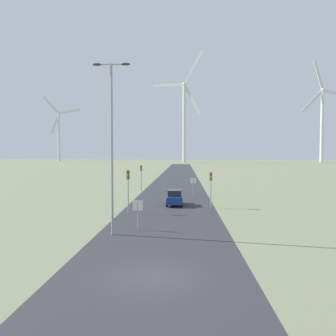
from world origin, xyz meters
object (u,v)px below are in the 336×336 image
Objects in this scene: traffic_light_post_near_right at (211,182)px; streetlamp at (112,132)px; wind_turbine_left at (184,114)px; traffic_light_post_mid_left at (141,172)px; traffic_light_post_near_left at (128,182)px; wind_turbine_center at (322,118)px; stop_sign_near at (138,209)px; wind_turbine_far_left at (59,131)px; stop_sign_far at (193,183)px; car_approaching at (175,198)px.

streetlamp is at bearing -123.91° from traffic_light_post_near_right.
traffic_light_post_near_right is at bearing -89.16° from wind_turbine_left.
streetlamp is at bearing -87.00° from traffic_light_post_mid_left.
traffic_light_post_mid_left is (-1.16, 19.17, -0.14)m from traffic_light_post_near_left.
traffic_light_post_mid_left is at bearing 122.34° from traffic_light_post_near_right.
wind_turbine_center is at bearing 63.92° from streetlamp.
stop_sign_near is 0.04× the size of wind_turbine_center.
traffic_light_post_near_left is 0.08× the size of wind_turbine_far_left.
traffic_light_post_near_left is (-6.96, -13.10, 1.33)m from stop_sign_far.
wind_turbine_left is 91.01m from wind_turbine_center.
traffic_light_post_near_left is at bearing -86.52° from traffic_light_post_mid_left.
stop_sign_far is 239.97m from wind_turbine_far_left.
stop_sign_near is 0.60× the size of traffic_light_post_near_right.
wind_turbine_center reaches higher than traffic_light_post_near_left.
streetlamp is 3.08× the size of car_approaching.
car_approaching is (4.56, 5.29, -2.27)m from traffic_light_post_near_left.
traffic_light_post_near_left is at bearing 91.94° from streetlamp.
traffic_light_post_near_left reaches higher than car_approaching.
car_approaching is 180.73m from wind_turbine_left.
traffic_light_post_mid_left reaches higher than stop_sign_far.
traffic_light_post_near_right reaches higher than stop_sign_far.
traffic_light_post_near_left reaches higher than stop_sign_far.
wind_turbine_far_left reaches higher than traffic_light_post_mid_left.
traffic_light_post_near_right is 0.06× the size of wind_turbine_left.
stop_sign_far is 0.61× the size of traffic_light_post_near_left.
stop_sign_near is 0.57× the size of traffic_light_post_mid_left.
stop_sign_far is at bearing 100.12° from traffic_light_post_near_right.
traffic_light_post_near_right is at bearing 58.52° from stop_sign_near.
wind_turbine_center is (88.20, 184.86, 26.37)m from traffic_light_post_near_right.
car_approaching is 207.13m from wind_turbine_center.
stop_sign_near is 256.46m from wind_turbine_far_left.
traffic_light_post_mid_left is (-8.12, 6.07, 1.20)m from stop_sign_far.
traffic_light_post_near_right is 18.33m from traffic_light_post_mid_left.
wind_turbine_center is at bearing 3.26° from wind_turbine_left.
streetlamp is 3.19× the size of traffic_light_post_near_right.
wind_turbine_far_left is at bearing 112.65° from traffic_light_post_near_left.
streetlamp is 0.24× the size of wind_turbine_far_left.
stop_sign_far is 0.64× the size of car_approaching.
wind_turbine_far_left is (-94.35, 209.79, 21.00)m from traffic_light_post_mid_left.
stop_sign_near is at bearing -115.86° from wind_turbine_center.
traffic_light_post_near_right is 206.52m from wind_turbine_center.
car_approaching is at bearing -65.89° from wind_turbine_far_left.
wind_turbine_left is (101.53, -45.58, 7.67)m from wind_turbine_far_left.
stop_sign_near is at bearing 42.42° from streetlamp.
stop_sign_near is 0.90× the size of stop_sign_far.
stop_sign_far is 14.89m from traffic_light_post_near_left.
wind_turbine_far_left is 0.78× the size of wind_turbine_center.
wind_turbine_center is at bearing 64.49° from traffic_light_post_near_right.
wind_turbine_far_left is (-100.08, 223.66, 23.14)m from car_approaching.
wind_turbine_left is (6.01, 183.37, 28.53)m from traffic_light_post_near_left.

